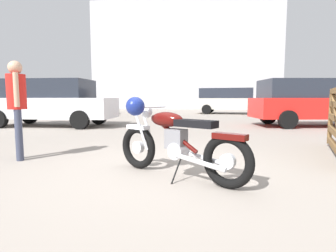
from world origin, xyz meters
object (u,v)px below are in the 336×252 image
object	(u,v)px
bystander	(17,100)
red_hatchback_near	(229,100)
silver_sedan_mid	(315,101)
blue_hatchback_right	(77,100)
dark_sedan_left	(290,102)
pale_sedan_back	(49,101)
vintage_motorcycle	(173,140)

from	to	relation	value
bystander	red_hatchback_near	size ratio (longest dim) A/B	0.34
silver_sedan_mid	blue_hatchback_right	bearing A→B (deg)	145.67
silver_sedan_mid	red_hatchback_near	world-z (taller)	same
blue_hatchback_right	red_hatchback_near	distance (m)	10.23
dark_sedan_left	pale_sedan_back	bearing A→B (deg)	-144.90
pale_sedan_back	red_hatchback_near	bearing A→B (deg)	49.72
bystander	pale_sedan_back	size ratio (longest dim) A/B	0.35
blue_hatchback_right	dark_sedan_left	size ratio (longest dim) A/B	0.96
silver_sedan_mid	blue_hatchback_right	xyz separation A→B (m)	(-12.72, 5.56, -0.02)
blue_hatchback_right	pale_sedan_back	bearing A→B (deg)	-77.43
pale_sedan_back	silver_sedan_mid	bearing A→B (deg)	5.96
vintage_motorcycle	bystander	xyz separation A→B (m)	(-2.73, 0.53, 0.53)
silver_sedan_mid	dark_sedan_left	distance (m)	7.05
blue_hatchback_right	bystander	bearing A→B (deg)	-74.00
blue_hatchback_right	silver_sedan_mid	bearing A→B (deg)	-32.71
blue_hatchback_right	vintage_motorcycle	bearing A→B (deg)	-65.64
bystander	pale_sedan_back	world-z (taller)	pale_sedan_back
silver_sedan_mid	red_hatchback_near	distance (m)	8.35
pale_sedan_back	dark_sedan_left	world-z (taller)	pale_sedan_back
vintage_motorcycle	bystander	distance (m)	2.83
vintage_motorcycle	bystander	size ratio (longest dim) A/B	1.14
red_hatchback_near	dark_sedan_left	distance (m)	3.81
pale_sedan_back	blue_hatchback_right	bearing A→B (deg)	107.91
blue_hatchback_right	red_hatchback_near	xyz separation A→B (m)	(9.96, 2.32, 0.02)
bystander	red_hatchback_near	bearing A→B (deg)	-145.16
red_hatchback_near	pale_sedan_back	distance (m)	11.90
pale_sedan_back	dark_sedan_left	size ratio (longest dim) A/B	1.12
vintage_motorcycle	red_hatchback_near	distance (m)	15.29
bystander	dark_sedan_left	size ratio (longest dim) A/B	0.39
bystander	dark_sedan_left	bearing A→B (deg)	-159.01
silver_sedan_mid	pale_sedan_back	bearing A→B (deg)	179.00
vintage_motorcycle	silver_sedan_mid	bearing A→B (deg)	-91.52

